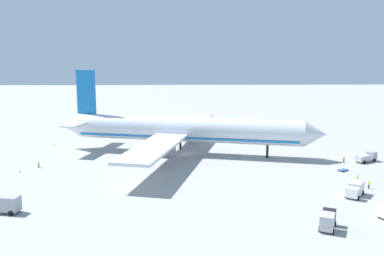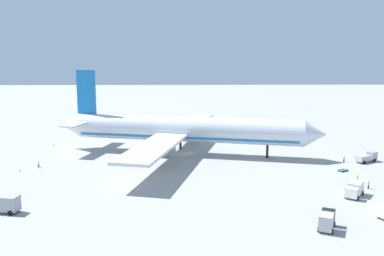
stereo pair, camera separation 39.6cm
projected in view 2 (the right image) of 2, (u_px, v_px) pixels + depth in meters
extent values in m
plane|color=#9E9E99|center=(187.00, 154.00, 122.74)|extent=(600.00, 600.00, 0.00)
cylinder|color=silver|center=(187.00, 129.00, 121.50)|extent=(66.21, 22.86, 7.20)
cone|color=silver|center=(316.00, 134.00, 113.78)|extent=(7.28, 8.22, 7.05)
cone|color=silver|center=(71.00, 125.00, 129.37)|extent=(8.62, 8.36, 6.84)
cube|color=#1972BF|center=(86.00, 92.00, 126.44)|extent=(5.95, 1.92, 13.25)
cube|color=silver|center=(95.00, 118.00, 134.30)|extent=(6.87, 11.61, 0.36)
cube|color=silver|center=(76.00, 124.00, 121.76)|extent=(6.87, 11.61, 0.36)
cube|color=silver|center=(191.00, 122.00, 142.55)|extent=(17.03, 35.86, 0.70)
cylinder|color=slate|center=(191.00, 131.00, 137.74)|extent=(6.70, 5.44, 4.15)
cube|color=silver|center=(154.00, 147.00, 102.23)|extent=(17.03, 35.86, 0.70)
cylinder|color=slate|center=(164.00, 151.00, 107.39)|extent=(6.09, 4.79, 3.61)
cylinder|color=black|center=(267.00, 151.00, 117.45)|extent=(0.70, 0.70, 3.76)
cylinder|color=black|center=(180.00, 143.00, 128.52)|extent=(0.70, 0.70, 3.76)
cylinder|color=black|center=(171.00, 151.00, 117.75)|extent=(0.70, 0.70, 3.76)
cube|color=#1972BF|center=(187.00, 136.00, 121.83)|extent=(63.54, 21.87, 0.50)
cylinder|color=black|center=(379.00, 214.00, 74.51)|extent=(0.94, 0.65, 0.90)
cube|color=white|center=(352.00, 193.00, 83.45)|extent=(3.03, 2.89, 1.94)
cube|color=white|center=(356.00, 187.00, 86.01)|extent=(4.15, 4.43, 2.36)
cube|color=black|center=(351.00, 191.00, 82.86)|extent=(1.70, 1.28, 0.86)
cylinder|color=black|center=(358.00, 198.00, 83.07)|extent=(0.77, 0.90, 0.90)
cylinder|color=black|center=(345.00, 196.00, 84.44)|extent=(0.77, 0.90, 0.90)
cylinder|color=black|center=(363.00, 193.00, 86.15)|extent=(0.77, 0.90, 0.90)
cylinder|color=black|center=(350.00, 191.00, 87.53)|extent=(0.77, 0.90, 0.90)
cube|color=#999EA5|center=(10.00, 203.00, 76.13)|extent=(3.40, 2.85, 2.73)
cylinder|color=black|center=(2.00, 208.00, 77.89)|extent=(0.94, 0.46, 0.90)
cylinder|color=black|center=(10.00, 213.00, 75.12)|extent=(0.94, 0.46, 0.90)
cylinder|color=black|center=(17.00, 208.00, 77.40)|extent=(0.94, 0.46, 0.90)
cube|color=#999EA5|center=(372.00, 156.00, 113.96)|extent=(2.71, 2.76, 2.19)
cube|color=#B2B2B7|center=(363.00, 158.00, 112.30)|extent=(4.53, 3.75, 1.51)
cube|color=black|center=(374.00, 153.00, 114.20)|extent=(0.91, 1.58, 0.96)
cylinder|color=black|center=(368.00, 159.00, 114.94)|extent=(0.93, 0.69, 0.90)
cylinder|color=black|center=(374.00, 160.00, 113.15)|extent=(0.93, 0.69, 0.90)
cylinder|color=black|center=(358.00, 161.00, 112.91)|extent=(0.93, 0.69, 0.90)
cylinder|color=black|center=(364.00, 162.00, 111.12)|extent=(0.93, 0.69, 0.90)
cube|color=black|center=(328.00, 216.00, 70.52)|extent=(2.56, 2.27, 2.39)
cube|color=#B2B2B7|center=(326.00, 222.00, 68.08)|extent=(3.25, 3.72, 2.45)
cube|color=black|center=(329.00, 212.00, 70.90)|extent=(1.64, 0.84, 1.05)
cylinder|color=black|center=(321.00, 222.00, 71.02)|extent=(0.66, 0.94, 0.90)
cylinder|color=black|center=(334.00, 224.00, 70.16)|extent=(0.66, 0.94, 0.90)
cylinder|color=black|center=(319.00, 229.00, 68.13)|extent=(0.66, 0.94, 0.90)
cylinder|color=black|center=(332.00, 231.00, 67.27)|extent=(0.66, 0.94, 0.90)
cube|color=#26598C|center=(343.00, 170.00, 104.17)|extent=(2.76, 2.44, 0.15)
cylinder|color=#333338|center=(347.00, 169.00, 104.97)|extent=(0.55, 0.38, 0.08)
cylinder|color=black|center=(343.00, 169.00, 105.24)|extent=(0.40, 0.31, 0.40)
cylinder|color=black|center=(348.00, 170.00, 104.09)|extent=(0.40, 0.31, 0.40)
cylinder|color=black|center=(338.00, 170.00, 104.28)|extent=(0.40, 0.31, 0.40)
cylinder|color=black|center=(343.00, 172.00, 103.12)|extent=(0.40, 0.31, 0.40)
cylinder|color=black|center=(344.00, 161.00, 113.05)|extent=(0.37, 0.37, 0.83)
cylinder|color=yellow|center=(344.00, 158.00, 112.93)|extent=(0.46, 0.46, 0.62)
sphere|color=tan|center=(344.00, 156.00, 112.86)|extent=(0.22, 0.22, 0.22)
cylinder|color=navy|center=(368.00, 187.00, 90.31)|extent=(0.40, 0.40, 0.88)
cylinder|color=#B2F219|center=(369.00, 183.00, 90.18)|extent=(0.50, 0.50, 0.66)
sphere|color=tan|center=(369.00, 181.00, 90.10)|extent=(0.24, 0.24, 0.24)
cylinder|color=navy|center=(39.00, 166.00, 107.69)|extent=(0.36, 0.36, 0.80)
cylinder|color=yellow|center=(39.00, 163.00, 107.57)|extent=(0.45, 0.45, 0.60)
sphere|color=#8C6647|center=(38.00, 162.00, 107.50)|extent=(0.22, 0.22, 0.22)
cylinder|color=#3F3F47|center=(357.00, 180.00, 95.15)|extent=(0.45, 0.45, 0.82)
cylinder|color=yellow|center=(357.00, 177.00, 95.03)|extent=(0.57, 0.57, 0.62)
sphere|color=tan|center=(358.00, 175.00, 94.95)|extent=(0.22, 0.22, 0.22)
cone|color=orange|center=(295.00, 138.00, 145.32)|extent=(0.36, 0.36, 0.55)
cone|color=orange|center=(20.00, 171.00, 103.60)|extent=(0.36, 0.36, 0.55)
cone|color=orange|center=(54.00, 145.00, 134.30)|extent=(0.36, 0.36, 0.55)
cone|color=orange|center=(202.00, 129.00, 162.75)|extent=(0.36, 0.36, 0.55)
cone|color=orange|center=(288.00, 127.00, 166.68)|extent=(0.36, 0.36, 0.55)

